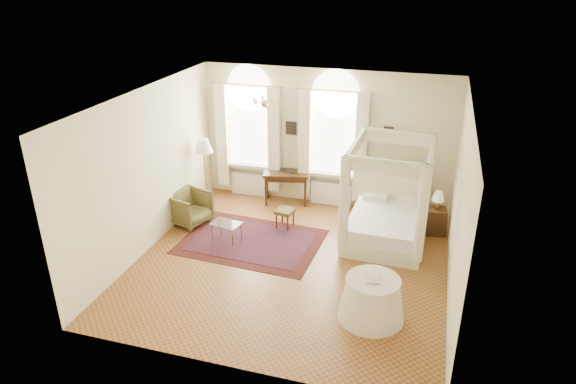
# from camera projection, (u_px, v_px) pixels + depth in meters

# --- Properties ---
(ground) EXTENTS (6.00, 6.00, 0.00)m
(ground) POSITION_uv_depth(u_px,v_px,m) (291.00, 263.00, 10.20)
(ground) COLOR brown
(ground) RESTS_ON ground
(room_walls) EXTENTS (6.00, 6.00, 6.00)m
(room_walls) POSITION_uv_depth(u_px,v_px,m) (291.00, 171.00, 9.39)
(room_walls) COLOR #FDF2C0
(room_walls) RESTS_ON ground
(window_left) EXTENTS (1.62, 0.27, 3.29)m
(window_left) POSITION_uv_depth(u_px,v_px,m) (249.00, 140.00, 12.59)
(window_left) COLOR white
(window_left) RESTS_ON room_walls
(window_right) EXTENTS (1.62, 0.27, 3.29)m
(window_right) POSITION_uv_depth(u_px,v_px,m) (333.00, 148.00, 12.05)
(window_right) COLOR white
(window_right) RESTS_ON room_walls
(chandelier) EXTENTS (0.51, 0.45, 0.50)m
(chandelier) POSITION_uv_depth(u_px,v_px,m) (264.00, 102.00, 10.29)
(chandelier) COLOR #B9843D
(chandelier) RESTS_ON room_walls
(wall_pictures) EXTENTS (2.54, 0.03, 0.39)m
(wall_pictures) POSITION_uv_depth(u_px,v_px,m) (329.00, 130.00, 12.00)
(wall_pictures) COLOR black
(wall_pictures) RESTS_ON room_walls
(canopy_bed) EXTENTS (1.73, 2.09, 2.19)m
(canopy_bed) POSITION_uv_depth(u_px,v_px,m) (386.00, 220.00, 10.82)
(canopy_bed) COLOR beige
(canopy_bed) RESTS_ON ground
(nightstand) EXTENTS (0.46, 0.43, 0.59)m
(nightstand) POSITION_uv_depth(u_px,v_px,m) (436.00, 221.00, 11.22)
(nightstand) COLOR #39230F
(nightstand) RESTS_ON ground
(nightstand_lamp) EXTENTS (0.26, 0.26, 0.39)m
(nightstand_lamp) POSITION_uv_depth(u_px,v_px,m) (438.00, 197.00, 11.03)
(nightstand_lamp) COLOR #B9843D
(nightstand_lamp) RESTS_ON nightstand
(writing_desk) EXTENTS (1.18, 0.79, 0.82)m
(writing_desk) POSITION_uv_depth(u_px,v_px,m) (286.00, 177.00, 12.51)
(writing_desk) COLOR #39230F
(writing_desk) RESTS_ON ground
(laptop) EXTENTS (0.39, 0.30, 0.03)m
(laptop) POSITION_uv_depth(u_px,v_px,m) (290.00, 171.00, 12.48)
(laptop) COLOR black
(laptop) RESTS_ON writing_desk
(stool) EXTENTS (0.44, 0.44, 0.43)m
(stool) POSITION_uv_depth(u_px,v_px,m) (285.00, 213.00, 11.46)
(stool) COLOR #49401F
(stool) RESTS_ON ground
(armchair) EXTENTS (1.02, 1.01, 0.75)m
(armchair) POSITION_uv_depth(u_px,v_px,m) (189.00, 208.00, 11.65)
(armchair) COLOR #4E4821
(armchair) RESTS_ON ground
(coffee_table) EXTENTS (0.66, 0.52, 0.41)m
(coffee_table) POSITION_uv_depth(u_px,v_px,m) (226.00, 225.00, 10.90)
(coffee_table) COLOR silver
(coffee_table) RESTS_ON ground
(floor_lamp) EXTENTS (0.44, 0.44, 1.71)m
(floor_lamp) POSITION_uv_depth(u_px,v_px,m) (204.00, 150.00, 12.02)
(floor_lamp) COLOR #B9843D
(floor_lamp) RESTS_ON ground
(oriental_rug) EXTENTS (3.01, 2.24, 0.01)m
(oriental_rug) POSITION_uv_depth(u_px,v_px,m) (252.00, 241.00, 10.99)
(oriental_rug) COLOR #461610
(oriental_rug) RESTS_ON ground
(side_table) EXTENTS (1.11, 1.11, 0.76)m
(side_table) POSITION_uv_depth(u_px,v_px,m) (372.00, 299.00, 8.50)
(side_table) COLOR silver
(side_table) RESTS_ON ground
(book) EXTENTS (0.25, 0.31, 0.03)m
(book) POSITION_uv_depth(u_px,v_px,m) (366.00, 278.00, 8.35)
(book) COLOR black
(book) RESTS_ON side_table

